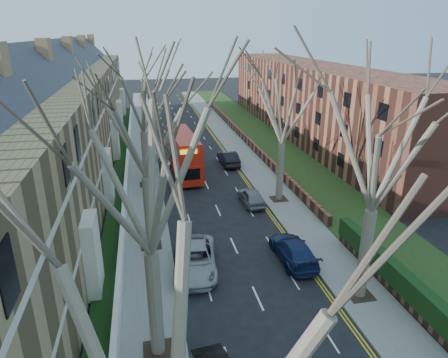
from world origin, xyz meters
TOP-DOWN VIEW (x-y plane):
  - pavement_left at (-6.00, 39.00)m, footprint 3.00×102.00m
  - pavement_right at (6.00, 39.00)m, footprint 3.00×102.00m
  - terrace_left at (-13.65, 31.00)m, footprint 9.70×78.00m
  - flats_right at (17.46, 43.00)m, footprint 13.97×54.00m
  - front_wall_left at (-7.65, 31.00)m, footprint 0.30×78.00m
  - grass_verge_right at (10.50, 39.00)m, footprint 6.00×102.00m
  - tree_left_mid at (-5.70, 6.00)m, footprint 10.50×10.50m
  - tree_left_far at (-5.70, 16.00)m, footprint 10.15×10.15m
  - tree_left_dist at (-5.70, 28.00)m, footprint 10.50×10.50m
  - tree_right_mid at (5.70, 8.00)m, footprint 10.50×10.50m
  - tree_right_far at (5.70, 22.00)m, footprint 10.15×10.15m
  - double_decker_bus at (-1.79, 30.79)m, footprint 3.01×10.06m
  - car_left_far at (-3.05, 12.53)m, footprint 3.27×5.91m
  - car_right_near at (3.38, 12.40)m, footprint 2.08×5.08m
  - car_right_mid at (3.09, 21.73)m, footprint 1.74×4.12m
  - car_right_far at (3.43, 32.74)m, footprint 1.81×4.77m

SIDE VIEW (x-z plane):
  - pavement_left at x=-6.00m, z-range 0.00..0.12m
  - pavement_right at x=6.00m, z-range 0.00..0.12m
  - grass_verge_right at x=10.50m, z-range 0.12..0.18m
  - front_wall_left at x=-7.65m, z-range 0.12..1.12m
  - car_right_mid at x=3.09m, z-range 0.00..1.39m
  - car_right_near at x=3.38m, z-range 0.00..1.47m
  - car_right_far at x=3.43m, z-range 0.00..1.55m
  - car_left_far at x=-3.05m, z-range 0.00..1.56m
  - double_decker_bus at x=-1.79m, z-range -0.04..4.15m
  - flats_right at x=17.46m, z-range -0.02..9.98m
  - terrace_left at x=-13.65m, z-range -1.27..12.33m
  - tree_left_far at x=-5.70m, z-range 2.13..16.35m
  - tree_right_far at x=5.70m, z-range 2.13..16.35m
  - tree_left_mid at x=-5.70m, z-range 2.20..16.91m
  - tree_right_mid at x=5.70m, z-range 2.20..16.91m
  - tree_left_dist at x=-5.70m, z-range 2.20..16.91m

